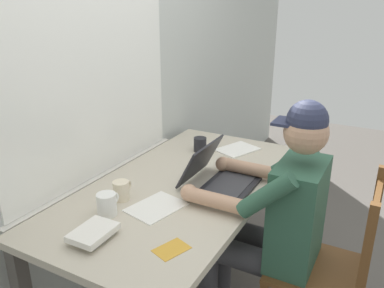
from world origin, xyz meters
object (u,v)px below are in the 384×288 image
Objects in this scene: landscape_photo_print at (172,249)px; laptop at (218,176)px; wooden_chair at (330,272)px; book_stack_main at (94,233)px; computer_mouse at (246,169)px; seated_person at (274,214)px; coffee_mug_dark at (200,144)px; desk at (183,198)px; coffee_mug_spare at (107,204)px; coffee_mug_white at (122,190)px.

laptop is at bearing 27.56° from landscape_photo_print.
wooden_chair is 5.21× the size of book_stack_main.
seated_person is at bearing -136.70° from computer_mouse.
coffee_mug_dark reaches higher than computer_mouse.
seated_person is (0.03, -0.48, 0.03)m from desk.
laptop is at bearing -31.27° from coffee_mug_spare.
computer_mouse is at bearing 43.30° from seated_person.
coffee_mug_spare is (-0.50, 0.30, -0.00)m from laptop.
coffee_mug_spare is 0.95× the size of landscape_photo_print.
landscape_photo_print is (-0.51, -0.25, 0.09)m from desk.
coffee_mug_dark is 0.95× the size of coffee_mug_spare.
seated_person reaches higher than desk.
coffee_mug_white is (-0.29, 0.17, 0.13)m from desk.
coffee_mug_dark is at bearing 66.61° from computer_mouse.
book_stack_main is 0.32m from landscape_photo_print.
coffee_mug_white reaches higher than coffee_mug_dark.
coffee_mug_white is (-0.31, 0.65, 0.11)m from seated_person.
coffee_mug_dark is 1.05m from book_stack_main.
coffee_mug_dark reaches higher than desk.
coffee_mug_white reaches higher than landscape_photo_print.
coffee_mug_dark is at bearing 55.57° from seated_person.
wooden_chair reaches higher than book_stack_main.
computer_mouse reaches higher than landscape_photo_print.
laptop reaches higher than coffee_mug_spare.
wooden_chair is 0.68m from laptop.
coffee_mug_spare is at bearing 126.61° from seated_person.
landscape_photo_print is at bearing -73.91° from book_stack_main.
seated_person reaches higher than coffee_mug_white.
book_stack_main reaches higher than computer_mouse.
coffee_mug_spare is at bearing 179.74° from coffee_mug_dark.
wooden_chair reaches higher than landscape_photo_print.
computer_mouse reaches higher than desk.
wooden_chair reaches higher than computer_mouse.
desk is 0.58m from landscape_photo_print.
laptop is 0.70m from book_stack_main.
laptop is 0.48m from coffee_mug_dark.
coffee_mug_dark is 1.03m from landscape_photo_print.
book_stack_main reaches higher than landscape_photo_print.
computer_mouse is (0.26, 0.53, 0.30)m from wooden_chair.
coffee_mug_white is at bearing 145.03° from computer_mouse.
seated_person is 0.36m from wooden_chair.
seated_person is 0.73m from coffee_mug_white.
coffee_mug_spare is (-0.87, 0.00, 0.01)m from coffee_mug_dark.
computer_mouse is 0.81× the size of coffee_mug_spare.
laptop is 0.59m from landscape_photo_print.
desk is at bearing 111.57° from laptop.
computer_mouse is 0.55× the size of book_stack_main.
seated_person is at bearing -124.43° from coffee_mug_dark.
book_stack_main is (-0.63, 0.54, 0.09)m from seated_person.
desk is 13.91× the size of coffee_mug_white.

